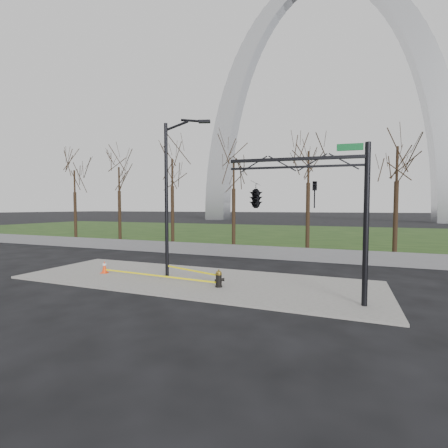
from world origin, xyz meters
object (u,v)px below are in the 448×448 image
at_px(traffic_cone, 104,267).
at_px(traffic_signal_mast, 276,195).
at_px(fire_hydrant, 219,279).
at_px(street_light, 171,188).

xyz_separation_m(traffic_cone, traffic_signal_mast, (9.71, -1.37, 3.71)).
relative_size(traffic_cone, traffic_signal_mast, 0.11).
height_order(fire_hydrant, street_light, street_light).
height_order(fire_hydrant, traffic_cone, fire_hydrant).
bearing_deg(fire_hydrant, traffic_cone, 152.15).
xyz_separation_m(traffic_cone, street_light, (3.76, 0.77, 4.26)).
bearing_deg(traffic_cone, street_light, 11.57).
bearing_deg(traffic_signal_mast, fire_hydrant, 154.38).
relative_size(fire_hydrant, street_light, 0.10).
bearing_deg(traffic_signal_mast, traffic_cone, 164.83).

